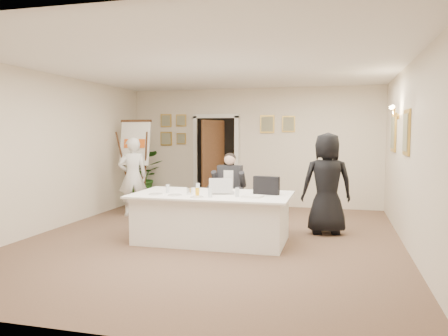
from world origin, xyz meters
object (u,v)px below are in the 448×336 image
Objects in this scene: steel_jug at (189,191)px; laptop at (223,185)px; conference_table at (212,217)px; flip_chart at (137,169)px; seated_man at (229,190)px; paper_stack at (253,196)px; standing_woman at (327,183)px; potted_palm at (140,176)px; laptop_bag at (266,185)px; oj_glass at (197,192)px; standing_man at (133,177)px.

laptop is at bearing 27.29° from steel_jug.
conference_table is 22.83× the size of steel_jug.
flip_chart is at bearing 129.67° from steel_jug.
flip_chart is at bearing 149.20° from seated_man.
conference_table is 0.84m from paper_stack.
standing_woman is at bearing 49.26° from paper_stack.
seated_man is 3.68× the size of laptop.
potted_palm is 3.50× the size of laptop.
seated_man is (0.02, 1.07, 0.30)m from conference_table.
flip_chart is 4.03m from laptop_bag.
paper_stack is 2.67× the size of steel_jug.
laptop_bag reaches higher than steel_jug.
potted_palm is at bearing 135.06° from paper_stack.
paper_stack is (0.54, -0.29, -0.13)m from laptop.
oj_glass is (2.33, -2.76, -0.08)m from flip_chart.
laptop_bag is (3.09, -1.59, 0.09)m from standing_man.
flip_chart is 5.26× the size of laptop.
flip_chart is 1.51× the size of potted_palm.
flip_chart is at bearing 140.28° from paper_stack.
laptop reaches higher than conference_table.
potted_palm reaches higher than steel_jug.
potted_palm is at bearing 125.82° from steel_jug.
standing_woman is 13.48× the size of oj_glass.
conference_table is 1.43× the size of standing_woman.
standing_man is at bearing 135.46° from steel_jug.
paper_stack is at bearing 8.96° from oj_glass.
standing_man is 2.95m from oj_glass.
laptop is 3.45× the size of steel_jug.
flip_chart is 1.21× the size of standing_man.
flip_chart is 4.12m from paper_stack.
standing_woman is at bearing -18.33° from flip_chart.
laptop is at bearing 18.99° from standing_woman.
steel_jug is (-0.34, -1.24, 0.13)m from seated_man.
standing_man is 2.69m from steel_jug.
steel_jug reaches higher than paper_stack.
laptop is (2.62, -2.34, -0.01)m from flip_chart.
oj_glass is at bearing -144.47° from laptop_bag.
flip_chart is 1.14× the size of standing_woman.
seated_man is 1.29m from steel_jug.
flip_chart is 0.74m from standing_man.
paper_stack is at bearing 37.97° from standing_woman.
standing_man reaches higher than laptop.
laptop_bag is at bearing -34.55° from flip_chart.
potted_palm reaches higher than oj_glass.
standing_woman is 2.33m from oj_glass.
steel_jug is (-1.02, 0.05, 0.04)m from paper_stack.
potted_palm is 4.42m from laptop.
laptop_bag is 3.15× the size of oj_glass.
laptop_bag is at bearing 25.85° from oj_glass.
standing_man is 0.94× the size of standing_woman.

